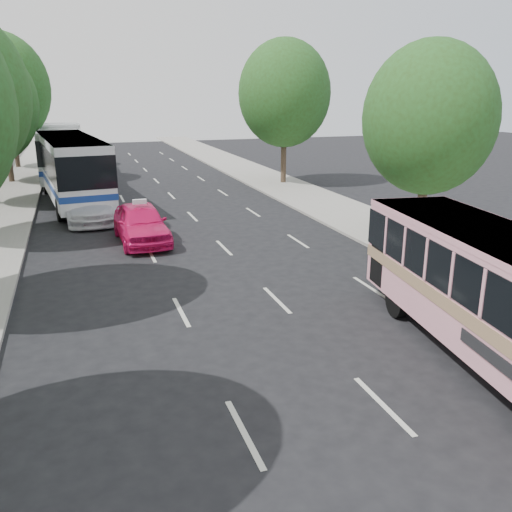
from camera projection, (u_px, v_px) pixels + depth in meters
name	position (u px, v px, depth m)	size (l,w,h in m)	color
ground	(298.00, 367.00, 12.29)	(120.00, 120.00, 0.00)	black
sidewalk_right	(299.00, 193.00, 33.00)	(4.00, 90.00, 0.12)	#9E998E
tree_left_e	(1.00, 85.00, 35.03)	(6.30, 6.30, 9.82)	#38281E
tree_left_f	(10.00, 92.00, 42.35)	(5.88, 5.88, 9.16)	#38281E
tree_right_near	(432.00, 113.00, 20.66)	(5.10, 5.10, 7.95)	#38281E
tree_right_far	(286.00, 90.00, 35.00)	(6.00, 6.00, 9.35)	#38281E
pink_bus	(498.00, 285.00, 12.08)	(3.60, 9.53, 2.96)	pink
pink_taxi	(141.00, 223.00, 22.26)	(1.91, 4.76, 1.62)	#E0135D
white_pickup	(90.00, 204.00, 26.18)	(2.21, 5.43, 1.58)	white
tour_coach_front	(71.00, 164.00, 29.61)	(3.98, 12.44, 3.66)	white
tour_coach_rear	(63.00, 149.00, 37.59)	(2.80, 12.25, 3.66)	silver
taxi_roof_sign	(140.00, 202.00, 22.00)	(0.55, 0.18, 0.18)	silver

